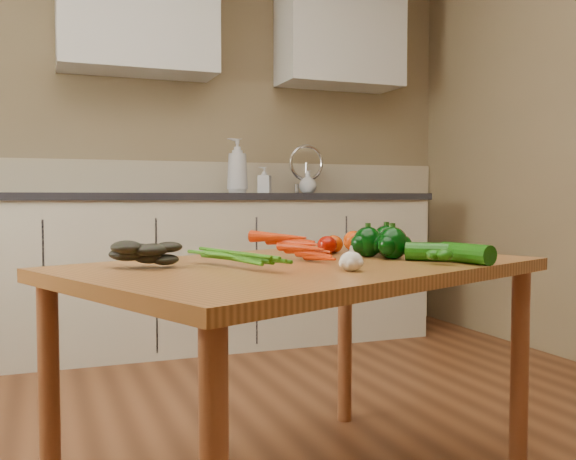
# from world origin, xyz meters

# --- Properties ---
(room) EXTENTS (4.04, 5.04, 2.64)m
(room) POSITION_xyz_m (0.00, 0.17, 1.25)
(room) COLOR brown
(room) RESTS_ON ground
(counter_run) EXTENTS (2.84, 0.64, 1.14)m
(counter_run) POSITION_xyz_m (0.21, 2.19, 0.46)
(counter_run) COLOR beige
(counter_run) RESTS_ON ground
(upper_cabinets) EXTENTS (2.15, 0.35, 0.70)m
(upper_cabinets) POSITION_xyz_m (0.51, 2.32, 1.95)
(upper_cabinets) COLOR silver
(upper_cabinets) RESTS_ON room
(table) EXTENTS (1.51, 1.26, 0.69)m
(table) POSITION_xyz_m (0.05, 0.16, 0.61)
(table) COLOR #A4652F
(table) RESTS_ON ground
(soap_bottle_a) EXTENTS (0.15, 0.15, 0.34)m
(soap_bottle_a) POSITION_xyz_m (0.48, 2.27, 1.07)
(soap_bottle_a) COLOR silver
(soap_bottle_a) RESTS_ON counter_run
(soap_bottle_b) EXTENTS (0.10, 0.10, 0.16)m
(soap_bottle_b) POSITION_xyz_m (0.65, 2.24, 0.98)
(soap_bottle_b) COLOR silver
(soap_bottle_b) RESTS_ON counter_run
(soap_bottle_c) EXTENTS (0.14, 0.14, 0.15)m
(soap_bottle_c) POSITION_xyz_m (0.97, 2.31, 0.97)
(soap_bottle_c) COLOR silver
(soap_bottle_c) RESTS_ON counter_run
(carrot_bunch) EXTENTS (0.29, 0.26, 0.06)m
(carrot_bunch) POSITION_xyz_m (-0.02, 0.18, 0.72)
(carrot_bunch) COLOR red
(carrot_bunch) RESTS_ON table
(leafy_greens) EXTENTS (0.18, 0.17, 0.09)m
(leafy_greens) POSITION_xyz_m (-0.40, 0.19, 0.74)
(leafy_greens) COLOR black
(leafy_greens) RESTS_ON table
(garlic_bulb) EXTENTS (0.06, 0.06, 0.05)m
(garlic_bulb) POSITION_xyz_m (0.08, -0.08, 0.72)
(garlic_bulb) COLOR silver
(garlic_bulb) RESTS_ON table
(pepper_a) EXTENTS (0.09, 0.09, 0.09)m
(pepper_a) POSITION_xyz_m (0.30, 0.25, 0.74)
(pepper_a) COLOR black
(pepper_a) RESTS_ON table
(pepper_b) EXTENTS (0.09, 0.09, 0.09)m
(pepper_b) POSITION_xyz_m (0.39, 0.29, 0.74)
(pepper_b) COLOR black
(pepper_b) RESTS_ON table
(pepper_c) EXTENTS (0.09, 0.09, 0.09)m
(pepper_c) POSITION_xyz_m (0.34, 0.17, 0.74)
(pepper_c) COLOR black
(pepper_c) RESTS_ON table
(tomato_a) EXTENTS (0.06, 0.06, 0.06)m
(tomato_a) POSITION_xyz_m (0.22, 0.38, 0.72)
(tomato_a) COLOR #990D02
(tomato_a) RESTS_ON table
(tomato_b) EXTENTS (0.06, 0.06, 0.06)m
(tomato_b) POSITION_xyz_m (0.26, 0.41, 0.72)
(tomato_b) COLOR #C83705
(tomato_b) RESTS_ON table
(tomato_c) EXTENTS (0.08, 0.08, 0.07)m
(tomato_c) POSITION_xyz_m (0.36, 0.46, 0.73)
(tomato_c) COLOR #C83705
(tomato_c) RESTS_ON table
(zucchini_a) EXTENTS (0.17, 0.15, 0.05)m
(zucchini_a) POSITION_xyz_m (0.42, 0.05, 0.72)
(zucchini_a) COLOR #0F4907
(zucchini_a) RESTS_ON table
(zucchini_b) EXTENTS (0.09, 0.18, 0.06)m
(zucchini_b) POSITION_xyz_m (0.47, -0.02, 0.72)
(zucchini_b) COLOR #0F4907
(zucchini_b) RESTS_ON table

